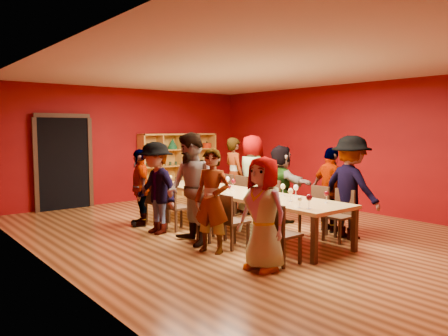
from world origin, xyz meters
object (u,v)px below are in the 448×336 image
at_px(shelving_unit, 178,162).
at_px(chair_person_right_1, 316,208).
at_px(chair_person_left_1, 230,218).
at_px(person_right_3, 252,175).
at_px(chair_person_left_0, 279,231).
at_px(chair_person_left_4, 154,199).
at_px(person_left_4, 140,187).
at_px(spittoon_bowl, 266,190).
at_px(person_right_4, 234,175).
at_px(wine_bottle, 199,178).
at_px(chair_person_left_2, 208,213).
at_px(chair_person_right_4, 224,191).
at_px(person_right_2, 281,183).
at_px(chair_person_right_3, 238,194).
at_px(tasting_table, 241,195).
at_px(chair_person_right_2, 269,199).
at_px(chair_person_right_0, 341,212).
at_px(person_right_0, 351,187).
at_px(person_right_1, 331,189).
at_px(person_left_3, 156,188).
at_px(person_left_0, 263,213).
at_px(person_left_1, 212,201).
at_px(person_left_2, 191,189).
at_px(chair_person_left_3, 175,204).

distance_m(shelving_unit, chair_person_right_1, 5.42).
bearing_deg(chair_person_left_1, shelving_unit, 65.60).
bearing_deg(person_right_3, chair_person_left_0, 148.99).
height_order(chair_person_left_4, person_left_4, person_left_4).
bearing_deg(spittoon_bowl, person_right_4, 64.11).
height_order(chair_person_left_4, wine_bottle, wine_bottle).
bearing_deg(chair_person_left_1, chair_person_left_2, 90.00).
bearing_deg(person_right_3, chair_person_right_4, 46.92).
bearing_deg(person_right_2, chair_person_left_2, 108.30).
xyz_separation_m(chair_person_left_1, chair_person_right_3, (1.82, 1.90, 0.00)).
bearing_deg(chair_person_left_1, tasting_table, 40.11).
xyz_separation_m(chair_person_left_0, person_right_4, (2.12, 3.50, 0.37)).
height_order(chair_person_right_2, person_right_2, person_right_2).
xyz_separation_m(chair_person_left_2, person_left_4, (-0.32, 1.83, 0.27)).
relative_size(chair_person_right_0, chair_person_right_1, 1.00).
bearing_deg(person_right_0, chair_person_right_4, 11.32).
distance_m(person_right_1, person_right_3, 2.20).
bearing_deg(wine_bottle, shelving_unit, 65.49).
distance_m(chair_person_left_2, person_right_1, 2.43).
height_order(chair_person_left_1, person_left_3, person_left_3).
xyz_separation_m(person_left_0, person_left_1, (-0.03, 1.11, 0.03)).
xyz_separation_m(chair_person_right_1, chair_person_right_3, (0.00, 2.20, 0.00)).
bearing_deg(chair_person_right_3, person_right_4, 57.92).
height_order(chair_person_left_4, person_right_0, person_right_0).
distance_m(chair_person_left_4, chair_person_right_0, 3.73).
distance_m(shelving_unit, chair_person_left_1, 5.60).
height_order(chair_person_left_2, wine_bottle, wine_bottle).
relative_size(person_right_0, chair_person_right_4, 2.05).
height_order(person_right_2, person_right_4, person_right_4).
relative_size(person_right_1, chair_person_right_4, 1.79).
height_order(tasting_table, chair_person_right_3, chair_person_right_3).
relative_size(person_left_0, person_right_1, 0.98).
relative_size(person_right_1, chair_person_right_3, 1.79).
relative_size(person_left_2, chair_person_right_0, 2.12).
xyz_separation_m(chair_person_right_0, wine_bottle, (-0.81, 3.08, 0.38)).
xyz_separation_m(person_left_2, person_right_0, (2.44, -1.42, -0.03)).
distance_m(shelving_unit, person_left_1, 5.74).
relative_size(person_left_3, person_right_2, 1.06).
relative_size(chair_person_left_4, chair_person_right_2, 1.00).
bearing_deg(person_right_4, chair_person_left_2, 140.60).
bearing_deg(tasting_table, chair_person_left_4, 118.74).
distance_m(chair_person_left_0, chair_person_right_0, 1.84).
xyz_separation_m(chair_person_left_3, person_right_0, (2.09, -2.47, 0.42)).
xyz_separation_m(person_left_0, chair_person_right_2, (2.15, 2.03, -0.29)).
relative_size(chair_person_left_2, wine_bottle, 2.61).
xyz_separation_m(person_right_2, wine_bottle, (-1.14, 1.33, 0.08)).
bearing_deg(chair_person_right_1, chair_person_right_3, 90.00).
relative_size(shelving_unit, chair_person_left_4, 2.70).
bearing_deg(chair_person_right_3, wine_bottle, 156.76).
bearing_deg(chair_person_right_0, wine_bottle, 104.65).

